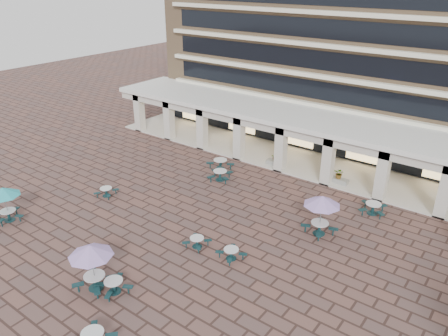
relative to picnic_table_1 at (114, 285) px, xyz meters
The scene contains 15 objects.
ground 6.31m from the picnic_table_1, 77.81° to the left, with size 120.00×120.00×0.00m, color brown.
apartment_building 33.91m from the picnic_table_1, 87.59° to the left, with size 40.00×15.50×25.20m.
retail_arcade 21.15m from the picnic_table_1, 86.37° to the left, with size 42.00×6.60×4.40m.
picnic_table_1 is the anchor object (origin of this frame).
picnic_table_4 11.47m from the picnic_table_1, behind, with size 2.14×2.14×2.47m.
picnic_table_5 5.83m from the picnic_table_1, 81.81° to the left, with size 1.50×1.50×0.65m.
picnic_table_6 2.16m from the picnic_table_1, 158.87° to the right, with size 2.35×2.35×2.71m.
picnic_table_8 11.15m from the picnic_table_1, 142.62° to the left, with size 1.75×1.75×0.67m.
picnic_table_9 14.53m from the picnic_table_1, 104.73° to the left, with size 2.24×2.24×0.82m.
picnic_table_10 6.85m from the picnic_table_1, 61.99° to the left, with size 1.77×1.77×0.67m.
picnic_table_11 13.26m from the picnic_table_1, 61.92° to the left, with size 2.35×2.35×2.71m.
picnic_table_12 16.55m from the picnic_table_1, 107.53° to the left, with size 2.24×2.24×0.85m.
picnic_table_13 18.05m from the picnic_table_1, 63.56° to the left, with size 2.03×2.03×0.80m.
planter_left 19.12m from the picnic_table_1, 94.68° to the left, with size 1.50×0.60×1.14m.
planter_right 19.53m from the picnic_table_1, 77.37° to the left, with size 1.50×0.68×1.36m.
Camera 1 is at (14.22, -17.30, 15.49)m, focal length 35.00 mm.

